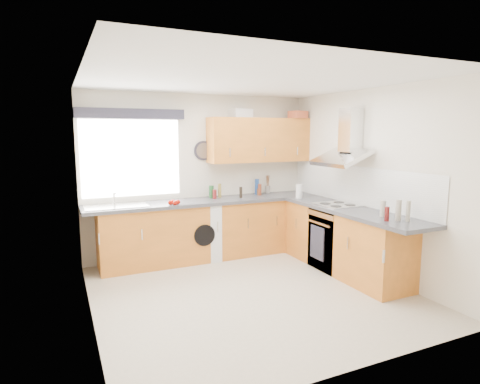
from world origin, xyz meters
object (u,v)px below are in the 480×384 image
oven (336,239)px  upper_cabinets (259,140)px  extractor_hood (345,143)px  washing_machine (198,231)px

oven → upper_cabinets: size_ratio=0.50×
extractor_hood → washing_machine: size_ratio=0.89×
oven → washing_machine: bearing=143.5°
oven → upper_cabinets: 1.99m
washing_machine → oven: bearing=-31.0°
oven → extractor_hood: size_ratio=1.09×
oven → upper_cabinets: upper_cabinets is taller
upper_cabinets → washing_machine: bearing=-174.5°
washing_machine → extractor_hood: bearing=-29.4°
extractor_hood → upper_cabinets: bearing=116.1°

